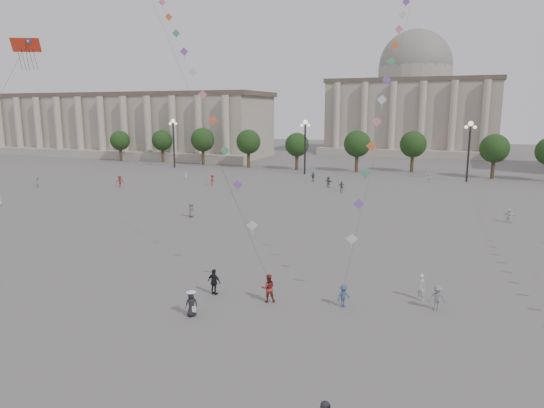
% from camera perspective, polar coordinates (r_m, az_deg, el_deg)
% --- Properties ---
extents(ground, '(360.00, 360.00, 0.00)m').
position_cam_1_polar(ground, '(28.38, -9.19, -15.40)').
color(ground, '#5F5C59').
rests_on(ground, ground).
extents(hall_west, '(84.00, 26.22, 17.20)m').
position_cam_1_polar(hall_west, '(145.48, -16.61, 8.94)').
color(hall_west, '#A39A89').
rests_on(hall_west, ground).
extents(hall_central, '(48.30, 34.30, 35.50)m').
position_cam_1_polar(hall_central, '(151.66, 16.24, 11.22)').
color(hall_central, '#A39A89').
rests_on(hall_central, ground).
extents(tree_row, '(137.12, 5.12, 8.00)m').
position_cam_1_polar(tree_row, '(100.97, 13.48, 6.65)').
color(tree_row, '#3D2D1E').
rests_on(tree_row, ground).
extents(lamp_post_far_west, '(2.00, 0.90, 10.65)m').
position_cam_1_polar(lamp_post_far_west, '(108.78, -11.53, 8.06)').
color(lamp_post_far_west, '#262628').
rests_on(lamp_post_far_west, ground).
extents(lamp_post_mid_west, '(2.00, 0.90, 10.65)m').
position_cam_1_polar(lamp_post_mid_west, '(96.19, 3.92, 7.89)').
color(lamp_post_mid_west, '#262628').
rests_on(lamp_post_mid_west, ground).
extents(lamp_post_mid_east, '(2.00, 0.90, 10.65)m').
position_cam_1_polar(lamp_post_mid_east, '(92.04, 22.22, 6.97)').
color(lamp_post_mid_east, '#262628').
rests_on(lamp_post_mid_east, ground).
extents(person_crowd_0, '(1.09, 0.64, 1.74)m').
position_cam_1_polar(person_crowd_0, '(86.29, 4.84, 3.20)').
color(person_crowd_0, '#324F72').
rests_on(person_crowd_0, ground).
extents(person_crowd_1, '(0.98, 0.90, 1.63)m').
position_cam_1_polar(person_crowd_1, '(88.98, -25.81, 2.33)').
color(person_crowd_1, '#B3B4B0').
rests_on(person_crowd_1, ground).
extents(person_crowd_2, '(1.41, 1.35, 1.92)m').
position_cam_1_polar(person_crowd_2, '(83.86, -17.46, 2.56)').
color(person_crowd_2, maroon).
rests_on(person_crowd_2, ground).
extents(person_crowd_4, '(1.40, 1.32, 1.57)m').
position_cam_1_polar(person_crowd_4, '(89.50, 17.96, 2.92)').
color(person_crowd_4, white).
rests_on(person_crowd_4, ground).
extents(person_crowd_6, '(1.14, 0.75, 1.66)m').
position_cam_1_polar(person_crowd_6, '(33.01, 18.86, -10.42)').
color(person_crowd_6, slate).
rests_on(person_crowd_6, ground).
extents(person_crowd_7, '(1.51, 0.77, 1.56)m').
position_cam_1_polar(person_crowd_7, '(61.14, 26.11, -1.23)').
color(person_crowd_7, white).
rests_on(person_crowd_7, ground).
extents(person_crowd_10, '(0.41, 0.59, 1.57)m').
position_cam_1_polar(person_crowd_10, '(88.57, -10.07, 3.21)').
color(person_crowd_10, silver).
rests_on(person_crowd_10, ground).
extents(person_crowd_12, '(1.71, 1.38, 1.83)m').
position_cam_1_polar(person_crowd_12, '(80.29, 6.66, 2.60)').
color(person_crowd_12, slate).
rests_on(person_crowd_12, ground).
extents(person_crowd_13, '(0.78, 0.74, 1.80)m').
position_cam_1_polar(person_crowd_13, '(34.44, 17.14, -9.28)').
color(person_crowd_13, silver).
rests_on(person_crowd_13, ground).
extents(person_crowd_16, '(1.12, 0.76, 1.77)m').
position_cam_1_polar(person_crowd_16, '(75.74, 8.17, 2.04)').
color(person_crowd_16, '#5B5C60').
rests_on(person_crowd_16, ground).
extents(person_crowd_17, '(0.80, 1.25, 1.84)m').
position_cam_1_polar(person_crowd_17, '(82.51, -7.03, 2.82)').
color(person_crowd_17, maroon).
rests_on(person_crowd_17, ground).
extents(person_crowd_21, '(1.02, 0.87, 1.77)m').
position_cam_1_polar(person_crowd_21, '(58.38, -9.49, -0.67)').
color(person_crowd_21, slate).
rests_on(person_crowd_21, ground).
extents(tourist_4, '(1.13, 0.64, 1.82)m').
position_cam_1_polar(tourist_4, '(34.03, -6.82, -9.09)').
color(tourist_4, black).
rests_on(tourist_4, ground).
extents(kite_flyer_0, '(1.15, 1.07, 1.90)m').
position_cam_1_polar(kite_flyer_0, '(32.59, -0.44, -9.85)').
color(kite_flyer_0, maroon).
rests_on(kite_flyer_0, ground).
extents(kite_flyer_1, '(1.02, 1.10, 1.49)m').
position_cam_1_polar(kite_flyer_1, '(32.18, 8.42, -10.65)').
color(kite_flyer_1, '#324B72').
rests_on(kite_flyer_1, ground).
extents(hat_person, '(0.91, 0.88, 1.69)m').
position_cam_1_polar(hat_person, '(30.87, -9.46, -11.46)').
color(hat_person, black).
rests_on(hat_person, ground).
extents(dragon_kite, '(2.21, 6.62, 19.85)m').
position_cam_1_polar(dragon_kite, '(44.07, -27.00, 15.25)').
color(dragon_kite, red).
rests_on(dragon_kite, ground).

